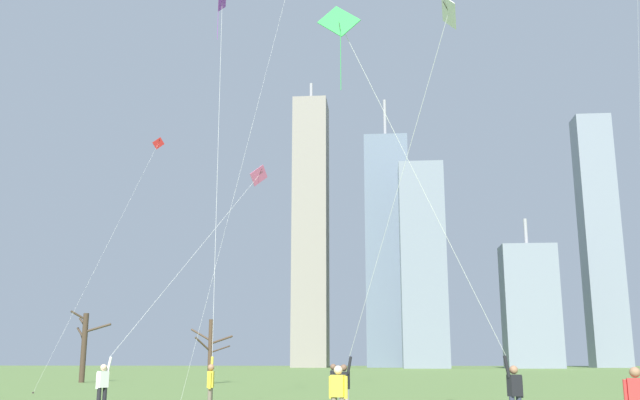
% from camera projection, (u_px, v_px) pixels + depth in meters
% --- Properties ---
extents(kite_flyer_midfield_center_white, '(3.87, 4.35, 12.42)m').
position_uv_depth(kite_flyer_midfield_center_white, '(358.00, 335.00, 22.37)').
color(kite_flyer_midfield_center_white, gray).
rests_on(kite_flyer_midfield_center_white, ground).
extents(kite_flyer_foreground_right_purple, '(1.92, 7.41, 19.21)m').
position_uv_depth(kite_flyer_foreground_right_purple, '(213.00, 301.00, 25.44)').
color(kite_flyer_foreground_right_purple, '#726656').
rests_on(kite_flyer_foreground_right_purple, ground).
extents(kite_flyer_far_back_pink, '(3.88, 11.22, 11.47)m').
position_uv_depth(kite_flyer_far_back_pink, '(139.00, 337.00, 25.79)').
color(kite_flyer_far_back_pink, black).
rests_on(kite_flyer_far_back_pink, ground).
extents(kite_flyer_foreground_left_green, '(5.23, 1.57, 11.47)m').
position_uv_depth(kite_flyer_foreground_left_green, '(482.00, 324.00, 18.36)').
color(kite_flyer_foreground_left_green, '#33384C').
rests_on(kite_flyer_foreground_left_green, ground).
extents(bystander_watching_nearby, '(0.22, 0.51, 1.62)m').
position_uv_depth(bystander_watching_nearby, '(333.00, 384.00, 25.40)').
color(bystander_watching_nearby, '#726656').
rests_on(bystander_watching_nearby, ground).
extents(bystander_far_off_by_trees, '(0.49, 0.30, 1.62)m').
position_uv_depth(bystander_far_off_by_trees, '(338.00, 395.00, 17.76)').
color(bystander_far_off_by_trees, '#726656').
rests_on(bystander_far_off_by_trees, ground).
extents(distant_kite_high_overhead_red, '(4.38, 6.86, 16.32)m').
position_uv_depth(distant_kite_high_overhead_red, '(146.00, 169.00, 46.11)').
color(distant_kite_high_overhead_red, red).
rests_on(distant_kite_high_overhead_red, ground).
extents(bare_tree_leftmost, '(3.14, 1.99, 5.64)m').
position_uv_depth(bare_tree_leftmost, '(84.00, 344.00, 56.63)').
color(bare_tree_leftmost, '#423326').
rests_on(bare_tree_leftmost, ground).
extents(bare_tree_center, '(3.07, 2.62, 4.78)m').
position_uv_depth(bare_tree_center, '(210.00, 349.00, 53.75)').
color(bare_tree_center, '#4C3828').
rests_on(bare_tree_center, ground).
extents(skyline_squat_block, '(8.21, 10.26, 70.09)m').
position_uv_depth(skyline_squat_block, '(311.00, 230.00, 170.86)').
color(skyline_squat_block, gray).
rests_on(skyline_squat_block, ground).
extents(skyline_wide_slab, '(9.55, 8.87, 43.63)m').
position_uv_depth(skyline_wide_slab, '(423.00, 264.00, 151.72)').
color(skyline_wide_slab, gray).
rests_on(skyline_wide_slab, ground).
extents(skyline_mid_tower_right, '(8.23, 6.54, 59.42)m').
position_uv_depth(skyline_mid_tower_right, '(600.00, 238.00, 166.08)').
color(skyline_mid_tower_right, gray).
rests_on(skyline_mid_tower_right, ground).
extents(skyline_short_annex, '(10.54, 6.99, 65.49)m').
position_uv_depth(skyline_short_annex, '(388.00, 248.00, 169.45)').
color(skyline_short_annex, slate).
rests_on(skyline_short_annex, ground).
extents(skyline_slender_spire, '(11.35, 7.05, 31.60)m').
position_uv_depth(skyline_slender_spire, '(530.00, 306.00, 149.23)').
color(skyline_slender_spire, gray).
rests_on(skyline_slender_spire, ground).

